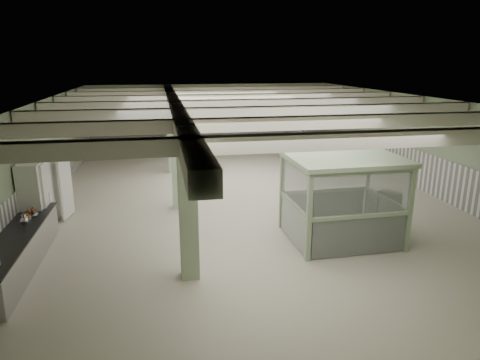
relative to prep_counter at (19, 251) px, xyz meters
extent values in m
plane|color=beige|center=(6.54, 4.85, -0.46)|extent=(20.00, 20.00, 0.00)
cube|color=white|center=(6.54, 4.85, 3.14)|extent=(14.00, 20.00, 0.02)
cube|color=#98AE8B|center=(6.54, 14.85, 1.34)|extent=(14.00, 0.02, 3.60)
cube|color=#98AE8B|center=(6.54, -5.15, 1.34)|extent=(14.00, 0.02, 3.60)
cube|color=#98AE8B|center=(-0.46, 4.85, 1.34)|extent=(0.02, 20.00, 3.60)
cube|color=#98AE8B|center=(13.54, 4.85, 1.34)|extent=(0.02, 20.00, 3.60)
cube|color=white|center=(-0.43, 4.85, 0.29)|extent=(0.05, 19.90, 1.50)
cube|color=white|center=(13.52, 4.85, 0.29)|extent=(0.05, 19.90, 1.50)
cube|color=white|center=(6.54, 14.83, 0.29)|extent=(13.90, 0.05, 1.50)
cube|color=white|center=(4.04, 4.85, 2.92)|extent=(0.45, 19.90, 0.40)
cube|color=white|center=(6.54, -2.65, 2.96)|extent=(13.90, 0.35, 0.32)
cube|color=white|center=(6.54, -0.15, 2.96)|extent=(13.90, 0.35, 0.32)
cube|color=white|center=(6.54, 2.35, 2.96)|extent=(13.90, 0.35, 0.32)
cube|color=white|center=(6.54, 4.85, 2.96)|extent=(13.90, 0.35, 0.32)
cube|color=white|center=(6.54, 7.35, 2.96)|extent=(13.90, 0.35, 0.32)
cube|color=white|center=(6.54, 9.85, 2.96)|extent=(13.90, 0.35, 0.32)
cube|color=white|center=(6.54, 12.35, 2.96)|extent=(13.90, 0.35, 0.32)
cube|color=#B2C9A2|center=(4.04, -1.15, 1.34)|extent=(0.42, 0.42, 3.60)
cube|color=#B2C9A2|center=(4.04, 3.85, 1.34)|extent=(0.42, 0.42, 3.60)
cube|color=#B2C9A2|center=(4.04, 8.85, 1.34)|extent=(0.42, 0.42, 3.60)
cube|color=#B2C9A2|center=(4.04, 12.85, 1.34)|extent=(0.42, 0.42, 3.60)
cone|color=#2F3F31|center=(7.04, -0.15, 2.59)|extent=(0.44, 0.44, 0.22)
cone|color=#2F3F31|center=(7.04, 5.35, 2.59)|extent=(0.44, 0.44, 0.22)
cone|color=#2F3F31|center=(7.04, 10.35, 2.59)|extent=(0.44, 0.44, 0.22)
cube|color=#B4B4B8|center=(0.00, 0.00, -0.02)|extent=(0.79, 4.69, 0.88)
cube|color=black|center=(0.00, 0.00, 0.43)|extent=(0.83, 4.73, 0.04)
cylinder|color=#B2B2B7|center=(-0.05, 1.08, 0.48)|extent=(0.26, 0.26, 0.08)
cube|color=white|center=(-0.11, 2.82, 0.63)|extent=(0.60, 2.39, 2.19)
cube|color=white|center=(0.22, 2.27, 0.63)|extent=(0.06, 0.90, 2.09)
cube|color=white|center=(0.34, 3.46, 0.63)|extent=(0.22, 0.89, 2.09)
cube|color=silver|center=(0.26, 2.27, 0.63)|extent=(0.02, 0.05, 0.30)
cube|color=silver|center=(0.26, 3.36, 0.63)|extent=(0.02, 0.05, 0.30)
cube|color=#9CB490|center=(7.03, -0.88, 0.69)|extent=(0.12, 0.12, 2.30)
cube|color=#9CB490|center=(6.99, 1.42, 0.69)|extent=(0.12, 0.12, 2.30)
cube|color=#9CB490|center=(9.79, -0.84, 0.69)|extent=(0.12, 0.12, 2.30)
cube|color=#9CB490|center=(9.75, 1.46, 0.69)|extent=(0.12, 0.12, 2.30)
cube|color=#9CB490|center=(8.39, 0.29, 1.90)|extent=(3.05, 2.59, 0.12)
cube|color=silver|center=(8.41, -0.86, 0.09)|extent=(2.56, 0.10, 1.05)
cube|color=silver|center=(8.41, -0.86, 1.32)|extent=(2.56, 0.10, 1.22)
cube|color=silver|center=(8.37, 1.44, 0.09)|extent=(2.56, 0.10, 1.05)
cube|color=silver|center=(8.37, 1.44, 1.32)|extent=(2.56, 0.10, 1.22)
cube|color=silver|center=(7.01, 0.27, 0.09)|extent=(0.09, 2.10, 1.05)
cube|color=silver|center=(7.01, 0.27, 1.32)|extent=(0.09, 2.10, 1.22)
cube|color=silver|center=(9.77, 0.31, 0.09)|extent=(0.09, 2.10, 1.05)
cube|color=silver|center=(9.77, 0.31, 1.32)|extent=(0.09, 2.10, 1.22)
cube|color=#535748|center=(10.01, 0.54, 0.16)|extent=(0.59, 0.68, 1.23)
camera|label=1|loc=(3.50, -10.32, 4.45)|focal=32.00mm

